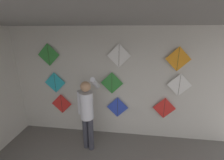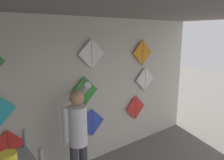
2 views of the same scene
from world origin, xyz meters
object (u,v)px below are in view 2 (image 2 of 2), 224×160
at_px(kite_1, 92,123).
at_px(kite_2, 136,108).
at_px(kite_7, 92,54).
at_px(kite_0, 8,147).
at_px(kite_4, 85,91).
at_px(shopkeeper, 77,133).
at_px(kite_8, 143,53).
at_px(kite_5, 145,79).

bearing_deg(kite_1, kite_2, 0.00).
bearing_deg(kite_7, kite_2, 0.00).
relative_size(kite_0, kite_1, 1.00).
bearing_deg(kite_4, kite_2, 0.00).
relative_size(shopkeeper, kite_2, 3.24).
height_order(kite_2, kite_4, kite_4).
bearing_deg(kite_2, kite_7, 180.00).
xyz_separation_m(kite_0, kite_2, (2.66, 0.00, 0.05)).
bearing_deg(kite_8, kite_1, 180.00).
distance_m(shopkeeper, kite_5, 2.19).
height_order(kite_4, kite_8, kite_8).
xyz_separation_m(kite_7, kite_8, (1.31, 0.00, -0.05)).
distance_m(kite_1, kite_5, 1.58).
xyz_separation_m(shopkeeper, kite_7, (0.65, 0.57, 1.13)).
xyz_separation_m(kite_2, kite_8, (0.17, 0.00, 1.22)).
relative_size(kite_0, kite_2, 1.00).
xyz_separation_m(kite_0, kite_8, (2.83, 0.00, 1.27)).
xyz_separation_m(shopkeeper, kite_2, (1.79, 0.57, -0.14)).
bearing_deg(kite_8, kite_0, 180.00).
xyz_separation_m(kite_2, kite_5, (0.28, 0.00, 0.62)).
xyz_separation_m(shopkeeper, kite_8, (1.96, 0.57, 1.08)).
height_order(kite_2, kite_8, kite_8).
bearing_deg(shopkeeper, kite_8, 34.44).
xyz_separation_m(kite_1, kite_2, (1.16, 0.00, 0.05)).
height_order(kite_0, kite_2, kite_2).
xyz_separation_m(shopkeeper, kite_1, (0.63, 0.57, -0.19)).
bearing_deg(kite_5, shopkeeper, -164.62).
bearing_deg(kite_0, kite_8, 0.00).
height_order(kite_1, kite_5, kite_5).
xyz_separation_m(kite_4, kite_7, (0.17, 0.00, 0.67)).
xyz_separation_m(kite_0, kite_7, (1.53, 0.00, 1.32)).
relative_size(kite_0, kite_8, 1.00).
bearing_deg(kite_1, kite_5, 0.00).
height_order(shopkeeper, kite_4, shopkeeper).
relative_size(kite_2, kite_5, 1.00).
xyz_separation_m(shopkeeper, kite_0, (-0.88, 0.57, -0.19)).
relative_size(kite_4, kite_8, 1.00).
distance_m(kite_2, kite_4, 1.43).
bearing_deg(kite_7, kite_1, 180.00).
relative_size(kite_1, kite_4, 1.00).
distance_m(kite_1, kite_4, 0.67).
bearing_deg(kite_4, kite_7, 0.00).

